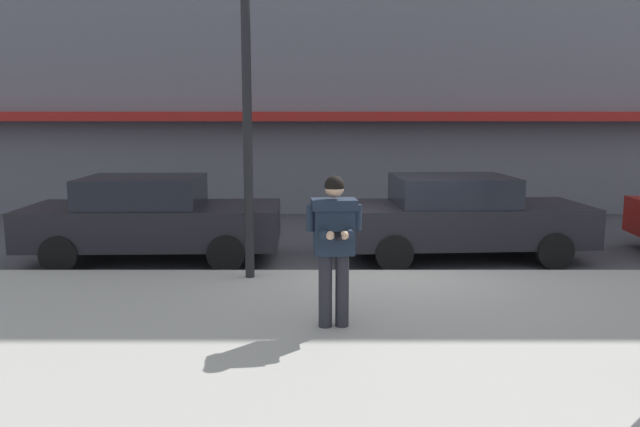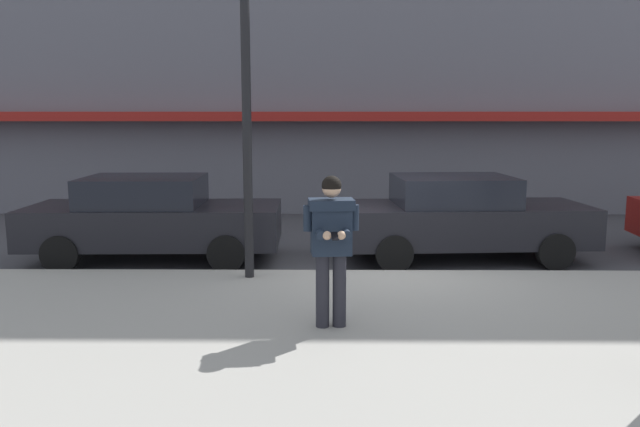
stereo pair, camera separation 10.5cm
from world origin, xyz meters
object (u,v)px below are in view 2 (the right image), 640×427
(parked_sedan_mid, at_px, (460,217))
(street_lamp_post, at_px, (246,80))
(man_texting_on_phone, at_px, (331,235))
(parked_sedan_near, at_px, (153,218))

(parked_sedan_mid, bearing_deg, street_lamp_post, -153.19)
(man_texting_on_phone, bearing_deg, parked_sedan_mid, 60.06)
(parked_sedan_near, relative_size, parked_sedan_mid, 0.99)
(man_texting_on_phone, xyz_separation_m, street_lamp_post, (-1.25, 2.30, 1.89))
(parked_sedan_near, height_order, street_lamp_post, street_lamp_post)
(man_texting_on_phone, distance_m, street_lamp_post, 3.23)
(parked_sedan_mid, bearing_deg, parked_sedan_near, -178.50)
(parked_sedan_near, distance_m, man_texting_on_phone, 5.14)
(parked_sedan_mid, xyz_separation_m, street_lamp_post, (-3.63, -1.84, 2.35))
(street_lamp_post, bearing_deg, man_texting_on_phone, -61.44)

